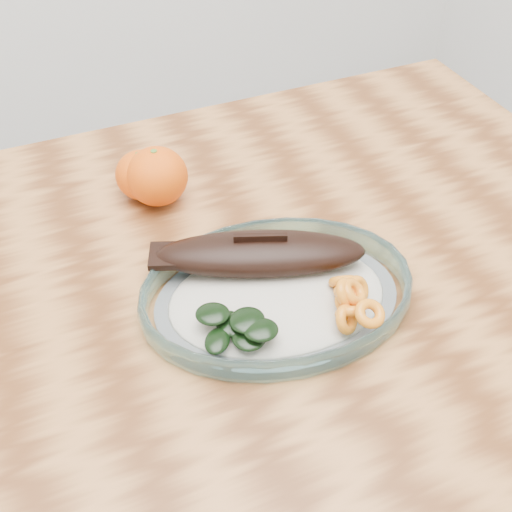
% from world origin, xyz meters
% --- Properties ---
extents(dining_table, '(1.20, 0.80, 0.75)m').
position_xyz_m(dining_table, '(0.00, 0.00, 0.65)').
color(dining_table, '#5E3216').
rests_on(dining_table, ground).
extents(plated_meal, '(0.62, 0.62, 0.08)m').
position_xyz_m(plated_meal, '(0.08, -0.04, 0.77)').
color(plated_meal, white).
rests_on(plated_meal, dining_table).
extents(orange_left, '(0.08, 0.08, 0.08)m').
position_xyz_m(orange_left, '(0.02, 0.19, 0.79)').
color(orange_left, '#FF4D05').
rests_on(orange_left, dining_table).
extents(orange_right, '(0.07, 0.07, 0.07)m').
position_xyz_m(orange_right, '(0.00, 0.21, 0.78)').
color(orange_right, '#FF4D05').
rests_on(orange_right, dining_table).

